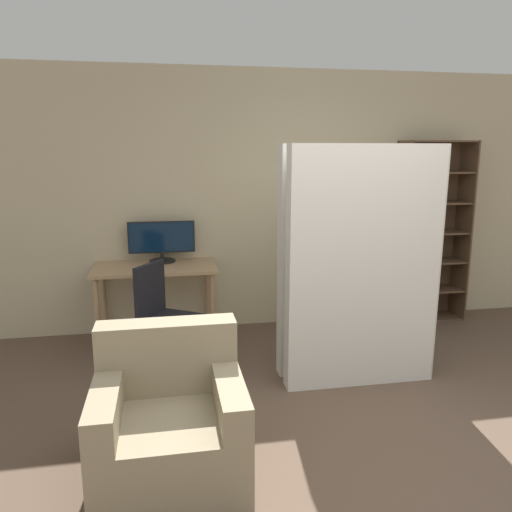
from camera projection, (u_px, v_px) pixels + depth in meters
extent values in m
plane|color=brown|center=(406.00, 501.00, 2.73)|extent=(16.00, 16.00, 0.00)
cube|color=#C6B793|center=(282.00, 201.00, 5.34)|extent=(8.00, 0.06, 2.70)
cube|color=tan|center=(155.00, 268.00, 4.87)|extent=(1.18, 0.66, 0.03)
cylinder|color=tan|center=(98.00, 317.00, 4.60)|extent=(0.05, 0.05, 0.74)
cylinder|color=tan|center=(213.00, 311.00, 4.79)|extent=(0.05, 0.05, 0.74)
cylinder|color=tan|center=(104.00, 300.00, 5.12)|extent=(0.05, 0.05, 0.74)
cylinder|color=tan|center=(208.00, 295.00, 5.30)|extent=(0.05, 0.05, 0.74)
cylinder|color=black|center=(162.00, 261.00, 5.05)|extent=(0.26, 0.26, 0.02)
cylinder|color=black|center=(162.00, 256.00, 5.04)|extent=(0.04, 0.04, 0.09)
cube|color=black|center=(162.00, 237.00, 5.01)|extent=(0.66, 0.02, 0.32)
cube|color=#0A1E38|center=(162.00, 237.00, 5.00)|extent=(0.64, 0.03, 0.29)
cylinder|color=#4C4C51|center=(173.00, 373.00, 4.27)|extent=(0.52, 0.52, 0.03)
cylinder|color=#4C4C51|center=(172.00, 348.00, 4.22)|extent=(0.05, 0.05, 0.42)
cube|color=black|center=(171.00, 321.00, 4.17)|extent=(0.61, 0.61, 0.05)
cube|color=black|center=(150.00, 290.00, 4.19)|extent=(0.25, 0.35, 0.45)
cube|color=brown|center=(401.00, 233.00, 5.44)|extent=(0.02, 0.35, 1.98)
cube|color=brown|center=(463.00, 231.00, 5.57)|extent=(0.02, 0.35, 1.98)
cube|color=brown|center=(424.00, 230.00, 5.67)|extent=(0.77, 0.02, 1.98)
cube|color=brown|center=(426.00, 317.00, 5.71)|extent=(0.73, 0.31, 0.02)
cube|color=brown|center=(428.00, 290.00, 5.64)|extent=(0.73, 0.31, 0.02)
cube|color=brown|center=(430.00, 261.00, 5.57)|extent=(0.73, 0.31, 0.02)
cube|color=brown|center=(432.00, 232.00, 5.51)|extent=(0.73, 0.31, 0.02)
cube|color=brown|center=(434.00, 203.00, 5.44)|extent=(0.73, 0.31, 0.02)
cube|color=brown|center=(437.00, 172.00, 5.37)|extent=(0.73, 0.31, 0.02)
cube|color=brown|center=(439.00, 141.00, 5.30)|extent=(0.73, 0.31, 0.02)
cube|color=#1E4C9E|center=(399.00, 308.00, 5.60)|extent=(0.02, 0.21, 0.24)
cube|color=#232328|center=(400.00, 306.00, 5.65)|extent=(0.02, 0.22, 0.27)
cube|color=#287A38|center=(405.00, 310.00, 5.59)|extent=(0.04, 0.22, 0.21)
cube|color=brown|center=(406.00, 307.00, 5.66)|extent=(0.04, 0.20, 0.25)
cube|color=red|center=(402.00, 282.00, 5.52)|extent=(0.03, 0.18, 0.22)
cube|color=silver|center=(406.00, 281.00, 5.50)|extent=(0.03, 0.19, 0.25)
cube|color=red|center=(408.00, 279.00, 5.54)|extent=(0.03, 0.24, 0.27)
cube|color=#232328|center=(410.00, 279.00, 5.57)|extent=(0.03, 0.22, 0.26)
cube|color=red|center=(402.00, 253.00, 5.50)|extent=(0.04, 0.25, 0.20)
cube|color=#7A2D84|center=(406.00, 253.00, 5.50)|extent=(0.02, 0.21, 0.20)
cube|color=silver|center=(409.00, 250.00, 5.50)|extent=(0.03, 0.25, 0.25)
cube|color=teal|center=(412.00, 249.00, 5.54)|extent=(0.04, 0.22, 0.27)
cube|color=red|center=(416.00, 253.00, 5.51)|extent=(0.02, 0.21, 0.19)
cube|color=teal|center=(419.00, 253.00, 5.51)|extent=(0.04, 0.24, 0.19)
cube|color=red|center=(424.00, 250.00, 5.49)|extent=(0.03, 0.20, 0.26)
cube|color=silver|center=(426.00, 253.00, 5.53)|extent=(0.03, 0.26, 0.19)
cube|color=teal|center=(429.00, 250.00, 5.51)|extent=(0.02, 0.19, 0.26)
cube|color=red|center=(406.00, 221.00, 5.38)|extent=(0.03, 0.19, 0.27)
cube|color=teal|center=(406.00, 219.00, 5.47)|extent=(0.02, 0.18, 0.27)
cube|color=silver|center=(411.00, 223.00, 5.41)|extent=(0.03, 0.21, 0.21)
cube|color=#7A2D84|center=(413.00, 223.00, 5.46)|extent=(0.04, 0.17, 0.20)
cube|color=#232328|center=(417.00, 223.00, 5.44)|extent=(0.02, 0.24, 0.20)
cube|color=orange|center=(421.00, 224.00, 5.43)|extent=(0.02, 0.18, 0.20)
cube|color=teal|center=(420.00, 223.00, 5.50)|extent=(0.03, 0.21, 0.19)
cube|color=brown|center=(428.00, 220.00, 5.43)|extent=(0.04, 0.20, 0.28)
cube|color=brown|center=(406.00, 190.00, 5.34)|extent=(0.02, 0.25, 0.28)
cube|color=orange|center=(410.00, 194.00, 5.32)|extent=(0.03, 0.23, 0.19)
cube|color=silver|center=(414.00, 193.00, 5.32)|extent=(0.02, 0.19, 0.22)
cube|color=red|center=(415.00, 192.00, 5.36)|extent=(0.04, 0.21, 0.22)
cube|color=#7A2D84|center=(419.00, 192.00, 5.34)|extent=(0.02, 0.20, 0.23)
cube|color=orange|center=(420.00, 193.00, 5.40)|extent=(0.03, 0.25, 0.21)
cube|color=orange|center=(423.00, 189.00, 5.40)|extent=(0.03, 0.20, 0.28)
cube|color=#287A38|center=(430.00, 194.00, 5.34)|extent=(0.03, 0.19, 0.19)
cube|color=#287A38|center=(408.00, 160.00, 5.27)|extent=(0.02, 0.25, 0.25)
cube|color=teal|center=(412.00, 160.00, 5.26)|extent=(0.02, 0.25, 0.24)
cube|color=brown|center=(410.00, 163.00, 5.34)|extent=(0.02, 0.19, 0.19)
cube|color=#287A38|center=(414.00, 160.00, 5.32)|extent=(0.03, 0.24, 0.25)
cube|color=#287A38|center=(418.00, 159.00, 5.31)|extent=(0.03, 0.18, 0.27)
cube|color=#232328|center=(422.00, 162.00, 5.32)|extent=(0.03, 0.23, 0.21)
cube|color=silver|center=(364.00, 269.00, 3.93)|extent=(1.24, 0.18, 1.93)
cube|color=beige|center=(435.00, 265.00, 4.04)|extent=(0.01, 0.18, 1.89)
cube|color=silver|center=(351.00, 261.00, 4.20)|extent=(1.24, 0.17, 1.93)
cube|color=beige|center=(418.00, 258.00, 4.30)|extent=(0.01, 0.17, 1.89)
cube|color=gray|center=(171.00, 445.00, 2.89)|extent=(0.85, 0.80, 0.40)
cube|color=gray|center=(167.00, 356.00, 3.10)|extent=(0.85, 0.20, 0.45)
cube|color=gray|center=(106.00, 403.00, 2.77)|extent=(0.16, 0.80, 0.20)
cube|color=gray|center=(229.00, 392.00, 2.89)|extent=(0.16, 0.80, 0.20)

